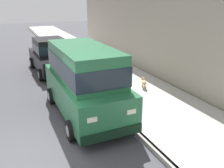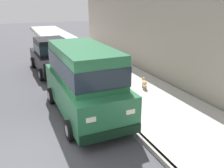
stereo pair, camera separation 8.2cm
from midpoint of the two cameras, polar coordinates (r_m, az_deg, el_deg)
ground_plane at (r=7.28m, az=-18.64°, el=-15.43°), size 80.00×80.00×0.00m
curb at (r=7.98m, az=5.08°, el=-10.44°), size 0.16×64.00×0.14m
sidewalk at (r=8.90m, az=15.44°, el=-7.80°), size 3.60×64.00×0.14m
car_green_van at (r=8.58m, az=-6.34°, el=1.40°), size 2.17×4.91×2.52m
car_black_sedan at (r=14.42m, az=-13.90°, el=6.67°), size 2.16×4.67×1.92m
dog_tan at (r=11.16m, az=7.83°, el=0.42°), size 0.36×0.72×0.49m
building_facade at (r=13.65m, az=9.23°, el=12.00°), size 0.50×20.00×4.64m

